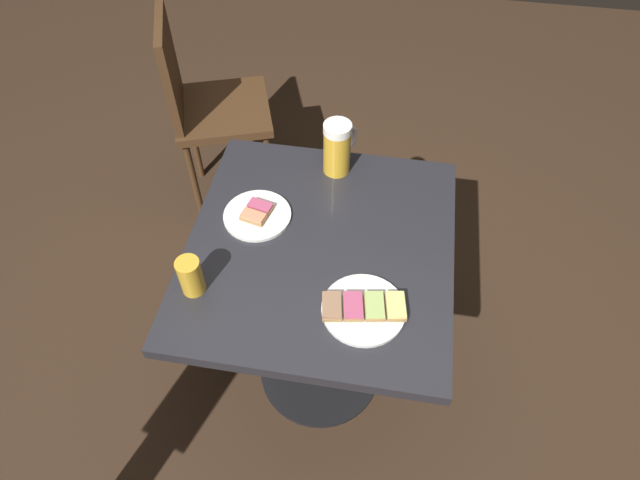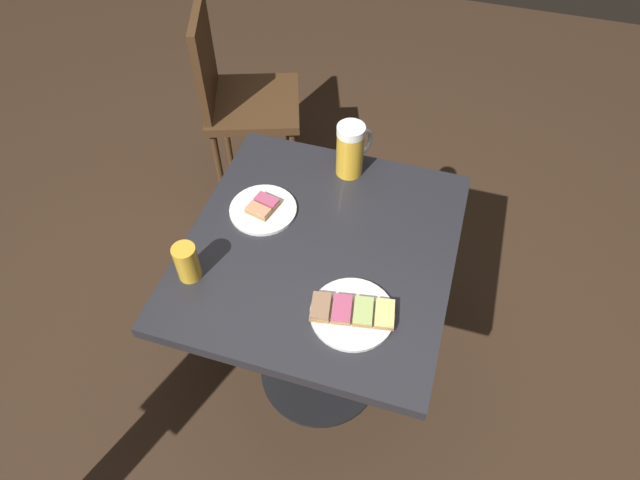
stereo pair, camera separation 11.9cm
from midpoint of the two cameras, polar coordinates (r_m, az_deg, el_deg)
The scene contains 7 objects.
ground_plane at distance 2.10m, azimuth -1.68°, elevation -13.55°, with size 6.00×6.00×0.00m, color #382619.
cafe_table at distance 1.59m, azimuth -2.15°, elevation -4.36°, with size 0.71×0.76×0.75m.
plate_near at distance 1.33m, azimuth 2.01°, elevation -7.27°, with size 0.21×0.21×0.03m.
plate_far at distance 1.54m, azimuth -8.80°, elevation 2.54°, with size 0.19×0.19×0.03m.
beer_mug at distance 1.61m, azimuth -0.39°, elevation 9.61°, with size 0.10×0.13×0.17m.
beer_glass_small at distance 1.38m, azimuth -15.81°, elevation -3.78°, with size 0.06×0.06×0.11m, color gold.
cafe_chair at distance 2.33m, azimuth -13.38°, elevation 13.69°, with size 0.48×0.48×0.90m.
Camera 1 is at (-0.15, 0.91, 1.89)m, focal length 30.60 mm.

